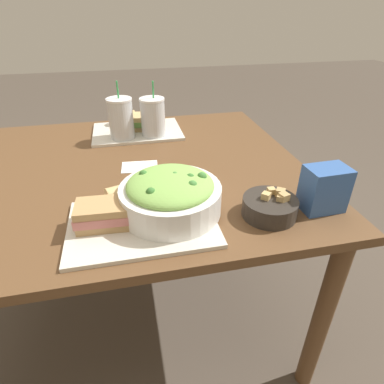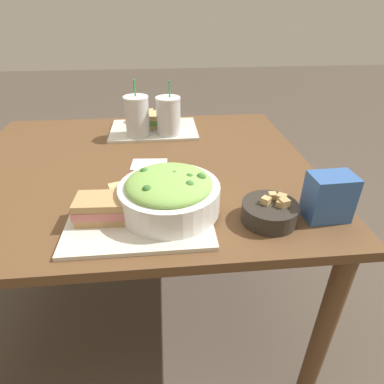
# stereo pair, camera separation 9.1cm
# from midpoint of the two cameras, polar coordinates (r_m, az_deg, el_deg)

# --- Properties ---
(ground_plane) EXTENTS (12.00, 12.00, 0.00)m
(ground_plane) POSITION_cam_midpoint_polar(r_m,az_deg,el_deg) (1.66, -5.92, -18.60)
(ground_plane) COLOR #4C4238
(dining_table) EXTENTS (1.28, 1.09, 0.74)m
(dining_table) POSITION_cam_midpoint_polar(r_m,az_deg,el_deg) (1.24, -7.54, 1.25)
(dining_table) COLOR brown
(dining_table) RESTS_ON ground_plane
(tray_near) EXTENTS (0.39, 0.28, 0.01)m
(tray_near) POSITION_cam_midpoint_polar(r_m,az_deg,el_deg) (0.88, -6.31, -5.07)
(tray_near) COLOR beige
(tray_near) RESTS_ON dining_table
(tray_far) EXTENTS (0.39, 0.28, 0.01)m
(tray_far) POSITION_cam_midpoint_polar(r_m,az_deg,el_deg) (1.51, -5.06, 10.97)
(tray_far) COLOR beige
(tray_far) RESTS_ON dining_table
(salad_bowl) EXTENTS (0.28, 0.28, 0.11)m
(salad_bowl) POSITION_cam_midpoint_polar(r_m,az_deg,el_deg) (0.88, -1.09, -0.25)
(salad_bowl) COLOR white
(salad_bowl) RESTS_ON tray_near
(soup_bowl) EXTENTS (0.15, 0.15, 0.07)m
(soup_bowl) POSITION_cam_midpoint_polar(r_m,az_deg,el_deg) (0.90, 16.48, -3.42)
(soup_bowl) COLOR #2D2823
(soup_bowl) RESTS_ON dining_table
(sandwich_near) EXTENTS (0.16, 0.10, 0.06)m
(sandwich_near) POSITION_cam_midpoint_polar(r_m,az_deg,el_deg) (0.88, -12.45, -2.91)
(sandwich_near) COLOR tan
(sandwich_near) RESTS_ON tray_near
(baguette_near) EXTENTS (0.12, 0.09, 0.06)m
(baguette_near) POSITION_cam_midpoint_polar(r_m,az_deg,el_deg) (0.95, -8.52, 0.30)
(baguette_near) COLOR tan
(baguette_near) RESTS_ON tray_near
(sandwich_far) EXTENTS (0.16, 0.12, 0.06)m
(sandwich_far) POSITION_cam_midpoint_polar(r_m,az_deg,el_deg) (1.51, -3.69, 12.59)
(sandwich_far) COLOR tan
(sandwich_far) RESTS_ON tray_far
(baguette_far) EXTENTS (0.10, 0.07, 0.06)m
(baguette_far) POSITION_cam_midpoint_polar(r_m,az_deg,el_deg) (1.59, -6.93, 13.38)
(baguette_far) COLOR tan
(baguette_far) RESTS_ON tray_far
(drink_cup_dark) EXTENTS (0.11, 0.11, 0.24)m
(drink_cup_dark) POSITION_cam_midpoint_polar(r_m,az_deg,el_deg) (1.41, -7.99, 12.98)
(drink_cup_dark) COLOR silver
(drink_cup_dark) RESTS_ON tray_far
(drink_cup_red) EXTENTS (0.11, 0.11, 0.23)m
(drink_cup_red) POSITION_cam_midpoint_polar(r_m,az_deg,el_deg) (1.41, -2.31, 13.14)
(drink_cup_red) COLOR silver
(drink_cup_red) RESTS_ON tray_far
(chip_bag) EXTENTS (0.12, 0.09, 0.13)m
(chip_bag) POSITION_cam_midpoint_polar(r_m,az_deg,el_deg) (0.96, 25.71, -0.90)
(chip_bag) COLOR #335BA3
(chip_bag) RESTS_ON dining_table
(napkin_folded) EXTENTS (0.14, 0.10, 0.00)m
(napkin_folded) POSITION_cam_midpoint_polar(r_m,az_deg,el_deg) (1.18, -5.46, 4.87)
(napkin_folded) COLOR white
(napkin_folded) RESTS_ON dining_table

